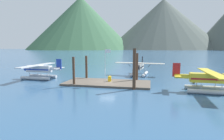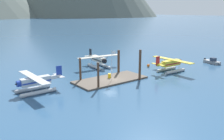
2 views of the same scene
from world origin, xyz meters
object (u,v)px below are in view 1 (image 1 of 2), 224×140
(flagpole, at_px, (106,61))
(fuel_drum, at_px, (110,79))
(seaplane_yellow_stbd_aft, at_px, (209,81))
(seaplane_cream_bow_right, at_px, (139,68))
(mooring_buoy, at_px, (194,81))
(seaplane_silver_port_fwd, at_px, (39,71))

(flagpole, distance_m, fuel_drum, 3.31)
(fuel_drum, height_order, seaplane_yellow_stbd_aft, seaplane_yellow_stbd_aft)
(fuel_drum, relative_size, seaplane_cream_bow_right, 0.08)
(fuel_drum, relative_size, seaplane_yellow_stbd_aft, 0.08)
(flagpole, height_order, mooring_buoy, flagpole)
(flagpole, distance_m, seaplane_yellow_stbd_aft, 14.90)
(fuel_drum, height_order, seaplane_cream_bow_right, seaplane_cream_bow_right)
(flagpole, bearing_deg, mooring_buoy, 17.02)
(flagpole, bearing_deg, seaplane_cream_bow_right, 67.41)
(fuel_drum, height_order, mooring_buoy, fuel_drum)
(mooring_buoy, xyz_separation_m, seaplane_cream_bow_right, (-9.53, 6.76, 1.23))
(mooring_buoy, bearing_deg, seaplane_silver_port_fwd, -176.26)
(fuel_drum, height_order, seaplane_silver_port_fwd, seaplane_silver_port_fwd)
(mooring_buoy, height_order, seaplane_silver_port_fwd, seaplane_silver_port_fwd)
(mooring_buoy, distance_m, seaplane_silver_port_fwd, 27.96)
(fuel_drum, distance_m, seaplane_silver_port_fwd, 14.11)
(seaplane_yellow_stbd_aft, relative_size, seaplane_silver_port_fwd, 1.00)
(mooring_buoy, bearing_deg, fuel_drum, -167.64)
(flagpole, xyz_separation_m, mooring_buoy, (14.14, 4.33, -3.42))
(seaplane_yellow_stbd_aft, height_order, seaplane_cream_bow_right, same)
(seaplane_silver_port_fwd, bearing_deg, seaplane_cream_bow_right, 25.06)
(seaplane_cream_bow_right, bearing_deg, mooring_buoy, -35.36)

